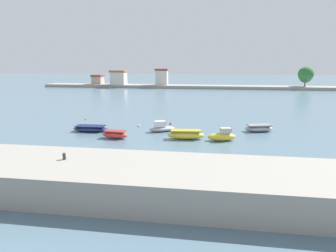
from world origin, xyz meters
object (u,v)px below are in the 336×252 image
at_px(moored_boat_4, 222,136).
at_px(mooring_buoy_3, 170,123).
at_px(mooring_buoy_2, 139,126).
at_px(moored_boat_1, 115,135).
at_px(moored_boat_0, 91,129).
at_px(mooring_buoy_1, 262,126).
at_px(moored_boat_3, 186,135).
at_px(mooring_buoy_0, 86,119).
at_px(mooring_bollard, 64,156).
at_px(moored_boat_5, 259,128).
at_px(moored_boat_2, 162,128).

height_order(moored_boat_4, mooring_buoy_3, moored_boat_4).
height_order(mooring_buoy_2, mooring_buoy_3, mooring_buoy_2).
bearing_deg(moored_boat_1, moored_boat_0, 152.36).
height_order(mooring_buoy_1, mooring_buoy_2, mooring_buoy_1).
xyz_separation_m(moored_boat_3, mooring_buoy_1, (10.87, 8.21, -0.35)).
height_order(moored_boat_3, mooring_buoy_0, moored_boat_3).
xyz_separation_m(mooring_bollard, mooring_buoy_3, (5.06, 23.36, -2.44)).
bearing_deg(mooring_bollard, moored_boat_4, 50.14).
bearing_deg(moored_boat_3, moored_boat_5, 23.67).
distance_m(moored_boat_0, mooring_buoy_2, 7.15).
distance_m(moored_boat_1, mooring_buoy_2, 6.97).
xyz_separation_m(moored_boat_1, mooring_buoy_0, (-8.76, 10.51, -0.35)).
distance_m(moored_boat_0, moored_boat_4, 18.34).
bearing_deg(moored_boat_3, mooring_buoy_3, 105.89).
bearing_deg(moored_boat_0, moored_boat_4, -8.43).
distance_m(moored_boat_2, mooring_buoy_3, 4.68).
relative_size(moored_boat_3, mooring_buoy_0, 17.45).
relative_size(moored_boat_2, mooring_buoy_3, 12.45).
height_order(moored_boat_3, mooring_buoy_2, moored_boat_3).
bearing_deg(moored_boat_4, mooring_buoy_1, 42.33).
bearing_deg(moored_boat_5, mooring_buoy_3, 154.79).
bearing_deg(moored_boat_5, mooring_buoy_0, 157.97).
height_order(mooring_buoy_0, mooring_buoy_3, mooring_buoy_3).
height_order(moored_boat_5, mooring_buoy_2, moored_boat_5).
relative_size(moored_boat_2, moored_boat_3, 0.82).
distance_m(mooring_buoy_1, mooring_buoy_3, 13.91).
xyz_separation_m(moored_boat_0, moored_boat_3, (13.65, -2.09, 0.16)).
bearing_deg(moored_boat_2, mooring_buoy_2, 121.96).
distance_m(moored_boat_2, mooring_buoy_1, 15.30).
height_order(moored_boat_0, mooring_buoy_0, moored_boat_0).
distance_m(moored_boat_2, moored_boat_5, 13.75).
relative_size(mooring_bollard, mooring_buoy_2, 1.43).
bearing_deg(moored_boat_1, moored_boat_5, 24.21).
xyz_separation_m(mooring_bollard, moored_boat_5, (18.03, 20.66, -2.13)).
distance_m(mooring_buoy_0, mooring_buoy_2, 10.88).
bearing_deg(mooring_buoy_0, moored_boat_1, -50.18).
height_order(moored_boat_4, mooring_buoy_1, moored_boat_4).
height_order(mooring_bollard, mooring_buoy_2, mooring_bollard).
bearing_deg(mooring_buoy_1, moored_boat_2, -161.90).
relative_size(mooring_bollard, moored_boat_0, 0.10).
xyz_separation_m(moored_boat_2, mooring_buoy_1, (14.54, 4.75, -0.31)).
relative_size(moored_boat_5, mooring_buoy_2, 12.54).
relative_size(moored_boat_2, mooring_buoy_1, 9.45).
bearing_deg(mooring_bollard, moored_boat_3, 62.11).
relative_size(moored_boat_0, moored_boat_4, 1.37).
bearing_deg(mooring_buoy_3, mooring_buoy_1, 0.55).
xyz_separation_m(mooring_bollard, moored_boat_4, (12.65, 15.15, -1.99)).
distance_m(moored_boat_0, mooring_buoy_1, 25.27).
distance_m(mooring_buoy_0, mooring_buoy_3, 14.85).
bearing_deg(mooring_buoy_3, mooring_bollard, -102.21).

